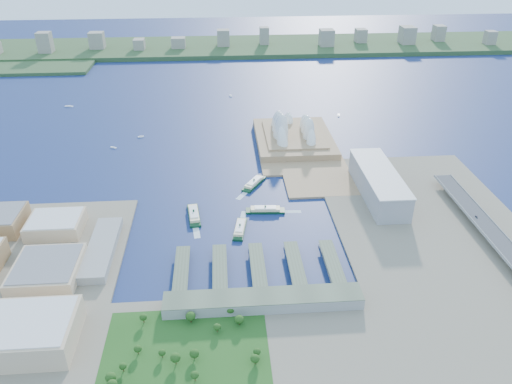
{
  "coord_description": "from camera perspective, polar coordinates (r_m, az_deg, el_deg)",
  "views": [
    {
      "loc": [
        -21.12,
        -517.23,
        348.66
      ],
      "look_at": [
        23.35,
        73.58,
        18.0
      ],
      "focal_mm": 35.0,
      "sensor_mm": 36.0,
      "label": 1
    }
  ],
  "objects": [
    {
      "name": "west_land",
      "position": [
        585.52,
        -26.8,
        -10.95
      ],
      "size": [
        220.0,
        390.0,
        3.0
      ],
      "primitive_type": "cube",
      "color": "#786F5C",
      "rests_on": "ground"
    },
    {
      "name": "ferry_d",
      "position": [
        665.99,
        1.07,
        -1.91
      ],
      "size": [
        52.68,
        16.56,
        9.82
      ],
      "primitive_type": null,
      "rotation": [
        0.0,
        0.0,
        1.51
      ],
      "color": "#0C331A",
      "rests_on": "ground"
    },
    {
      "name": "far_skyline",
      "position": [
        1509.38,
        -3.57,
        17.29
      ],
      "size": [
        1900.0,
        140.0,
        55.0
      ],
      "primitive_type": null,
      "color": "gray",
      "rests_on": "far_shore"
    },
    {
      "name": "toaster_building",
      "position": [
        714.9,
        13.81,
        0.93
      ],
      "size": [
        45.0,
        155.0,
        35.0
      ],
      "primitive_type": "cube",
      "color": "gray",
      "rests_on": "east_land"
    },
    {
      "name": "west_buildings",
      "position": [
        602.27,
        -26.02,
        -7.74
      ],
      "size": [
        200.0,
        280.0,
        27.0
      ],
      "primitive_type": null,
      "color": "olive",
      "rests_on": "west_land"
    },
    {
      "name": "ferry_wharves",
      "position": [
        561.37,
        0.19,
        -8.63
      ],
      "size": [
        184.0,
        90.0,
        9.3
      ],
      "primitive_type": null,
      "color": "#485540",
      "rests_on": "ground"
    },
    {
      "name": "far_shore",
      "position": [
        1536.08,
        -3.55,
        16.22
      ],
      "size": [
        2200.0,
        260.0,
        12.0
      ],
      "primitive_type": "cube",
      "color": "#2D4926",
      "rests_on": "ground"
    },
    {
      "name": "boat_d",
      "position": [
        1115.62,
        -20.59,
        9.17
      ],
      "size": [
        17.64,
        6.68,
        2.91
      ],
      "primitive_type": null,
      "rotation": [
        0.0,
        0.0,
        1.4
      ],
      "color": "white",
      "rests_on": "ground"
    },
    {
      "name": "boat_e",
      "position": [
        1112.4,
        -2.92,
        10.95
      ],
      "size": [
        5.35,
        12.9,
        3.08
      ],
      "primitive_type": null,
      "rotation": [
        0.0,
        0.0,
        0.11
      ],
      "color": "white",
      "rests_on": "ground"
    },
    {
      "name": "boat_c",
      "position": [
        1010.14,
        9.43,
        8.67
      ],
      "size": [
        6.81,
        13.78,
        2.98
      ],
      "primitive_type": null,
      "rotation": [
        0.0,
        0.0,
        2.91
      ],
      "color": "white",
      "rests_on": "ground"
    },
    {
      "name": "boat_a",
      "position": [
        886.67,
        -15.97,
        4.92
      ],
      "size": [
        11.89,
        8.68,
        2.32
      ],
      "primitive_type": null,
      "rotation": [
        0.0,
        0.0,
        1.04
      ],
      "color": "white",
      "rests_on": "ground"
    },
    {
      "name": "car_c",
      "position": [
        687.08,
        23.88,
        -2.6
      ],
      "size": [
        1.99,
        4.9,
        1.42
      ],
      "primitive_type": "imported",
      "color": "slate",
      "rests_on": "expressway"
    },
    {
      "name": "east_land",
      "position": [
        637.97,
        20.8,
        -5.99
      ],
      "size": [
        240.0,
        500.0,
        3.0
      ],
      "primitive_type": "cube",
      "color": "#786F5C",
      "rests_on": "ground"
    },
    {
      "name": "ferry_c",
      "position": [
        628.39,
        -1.84,
        -4.03
      ],
      "size": [
        21.08,
        51.68,
        9.5
      ],
      "primitive_type": null,
      "rotation": [
        0.0,
        0.0,
        2.97
      ],
      "color": "#0C331A",
      "rests_on": "ground"
    },
    {
      "name": "terminal_building",
      "position": [
        512.61,
        0.84,
        -12.34
      ],
      "size": [
        200.0,
        28.0,
        12.0
      ],
      "primitive_type": "cube",
      "color": "gray",
      "rests_on": "south_land"
    },
    {
      "name": "peninsula",
      "position": [
        860.9,
        4.68,
        5.28
      ],
      "size": [
        135.0,
        220.0,
        3.0
      ],
      "primitive_type": "cube",
      "color": "#9B7A55",
      "rests_on": "ground"
    },
    {
      "name": "ferry_b",
      "position": [
        732.11,
        -0.23,
        1.17
      ],
      "size": [
        39.4,
        51.91,
        9.99
      ],
      "primitive_type": null,
      "rotation": [
        0.0,
        0.0,
        -0.56
      ],
      "color": "#0C331A",
      "rests_on": "ground"
    },
    {
      "name": "expressway",
      "position": [
        653.91,
        26.06,
        -5.5
      ],
      "size": [
        26.0,
        340.0,
        11.85
      ],
      "primitive_type": null,
      "color": "gray",
      "rests_on": "east_land"
    },
    {
      "name": "boat_b",
      "position": [
        919.04,
        -13.02,
        6.19
      ],
      "size": [
        10.81,
        5.98,
        2.77
      ],
      "primitive_type": null,
      "rotation": [
        0.0,
        0.0,
        1.82
      ],
      "color": "white",
      "rests_on": "ground"
    },
    {
      "name": "park",
      "position": [
        471.81,
        -8.07,
        -16.91
      ],
      "size": [
        150.0,
        110.0,
        16.0
      ],
      "primitive_type": null,
      "color": "#194714",
      "rests_on": "south_land"
    },
    {
      "name": "ferry_a",
      "position": [
        660.45,
        -7.13,
        -2.42
      ],
      "size": [
        20.53,
        56.94,
        10.53
      ],
      "primitive_type": null,
      "rotation": [
        0.0,
        0.0,
        0.12
      ],
      "color": "#0C331A",
      "rests_on": "ground"
    },
    {
      "name": "ground",
      "position": [
        624.13,
        -1.64,
        -4.81
      ],
      "size": [
        3000.0,
        3000.0,
        0.0
      ],
      "primitive_type": "plane",
      "color": "#0E1944",
      "rests_on": "ground"
    },
    {
      "name": "opera_house",
      "position": [
        867.04,
        4.4,
        7.66
      ],
      "size": [
        134.0,
        180.0,
        58.0
      ],
      "primitive_type": null,
      "color": "white",
      "rests_on": "peninsula"
    },
    {
      "name": "south_land",
      "position": [
        464.06,
        -0.26,
        -19.26
      ],
      "size": [
        720.0,
        180.0,
        3.0
      ],
      "primitive_type": "cube",
      "color": "#786F5C",
      "rests_on": "ground"
    }
  ]
}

